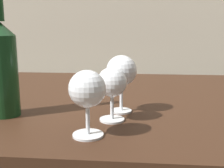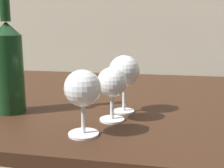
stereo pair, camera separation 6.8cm
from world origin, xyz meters
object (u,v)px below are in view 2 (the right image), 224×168
object	(u,v)px
wine_glass_white	(83,90)
wine_bottle	(9,66)
wine_glass_cabernet	(124,72)
wine_glass_port	(112,84)

from	to	relation	value
wine_glass_white	wine_bottle	world-z (taller)	wine_bottle
wine_glass_white	wine_glass_cabernet	world-z (taller)	wine_glass_cabernet
wine_glass_white	wine_bottle	bearing A→B (deg)	152.98
wine_glass_white	wine_glass_port	distance (m)	0.12
wine_glass_white	wine_bottle	distance (m)	0.27
wine_glass_cabernet	wine_glass_white	bearing A→B (deg)	-108.38
wine_glass_white	wine_glass_cabernet	bearing A→B (deg)	71.62
wine_glass_port	wine_glass_cabernet	distance (m)	0.08
wine_glass_port	wine_bottle	distance (m)	0.29
wine_bottle	wine_glass_white	bearing A→B (deg)	-27.02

